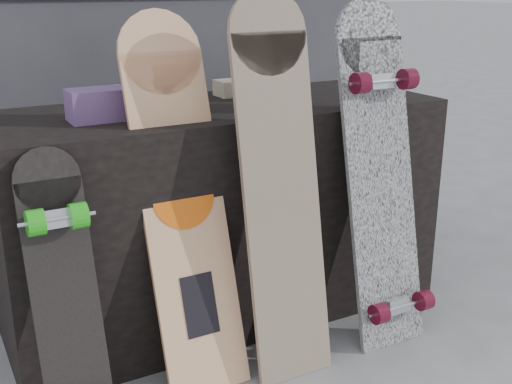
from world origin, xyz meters
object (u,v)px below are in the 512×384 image
longboard_celtic (280,178)px  longboard_cascadia (381,169)px  longboard_geisha (181,191)px  skateboard_dark (67,298)px  vendor_table (221,211)px

longboard_celtic → longboard_cascadia: 0.41m
longboard_celtic → longboard_cascadia: longboard_celtic is taller
longboard_geisha → longboard_cascadia: bearing=-10.3°
longboard_geisha → skateboard_dark: bearing=-159.5°
vendor_table → longboard_celtic: size_ratio=1.33×
longboard_geisha → vendor_table: bearing=46.2°
skateboard_dark → vendor_table: bearing=32.7°
vendor_table → longboard_celtic: bearing=-89.1°
vendor_table → longboard_geisha: bearing=-133.8°
vendor_table → longboard_cascadia: 0.61m
longboard_geisha → longboard_celtic: longboard_celtic is taller
vendor_table → skateboard_dark: 0.80m
skateboard_dark → longboard_geisha: bearing=20.5°
vendor_table → longboard_cascadia: (0.41, -0.41, 0.21)m
vendor_table → longboard_geisha: (-0.27, -0.28, 0.20)m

